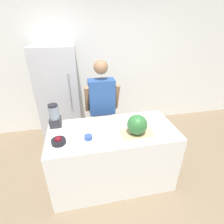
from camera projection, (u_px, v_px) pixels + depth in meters
ground_plane at (119, 201)px, 2.39m from camera, size 14.00×14.00×0.00m
wall_back at (95, 69)px, 3.63m from camera, size 8.00×0.06×2.60m
counter_island at (113, 156)px, 2.53m from camera, size 1.70×0.80×0.91m
refrigerator at (59, 95)px, 3.35m from camera, size 0.74×0.66×1.83m
person at (102, 109)px, 2.94m from camera, size 0.56×0.27×1.68m
cutting_board at (137, 133)px, 2.24m from camera, size 0.42×0.24×0.01m
watermelon at (137, 125)px, 2.17m from camera, size 0.25×0.25×0.25m
bowl_cherries at (58, 141)px, 2.05m from camera, size 0.17×0.17×0.10m
bowl_cream at (74, 137)px, 2.12m from camera, size 0.12×0.12×0.09m
bowl_small_blue at (88, 137)px, 2.12m from camera, size 0.10×0.10×0.05m
blender at (54, 116)px, 2.33m from camera, size 0.15×0.15×0.32m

